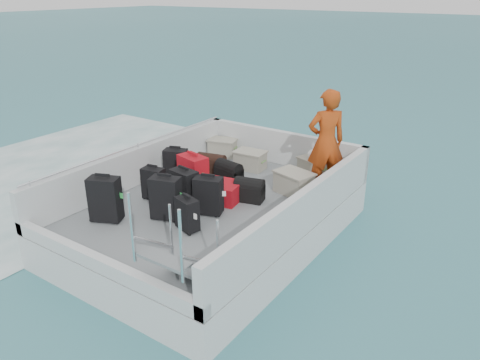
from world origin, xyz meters
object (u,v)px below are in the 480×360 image
object	(u,v)px
suitcase_7	(208,196)
crate_2	(313,167)
crate_0	(223,148)
suitcase_3	(166,199)
crate_1	(250,161)
suitcase_5	(193,175)
crate_3	(294,183)
suitcase_4	(184,189)
suitcase_6	(187,215)
suitcase_1	(154,184)
suitcase_2	(176,165)
suitcase_8	(217,191)
suitcase_0	(105,200)
passenger	(326,142)

from	to	relation	value
suitcase_7	crate_2	distance (m)	2.60
crate_0	suitcase_3	bearing A→B (deg)	-69.98
crate_1	suitcase_7	bearing A→B (deg)	-74.74
suitcase_5	crate_3	world-z (taller)	suitcase_5
suitcase_4	suitcase_6	size ratio (longest dim) A/B	1.27
suitcase_1	crate_0	xyz separation A→B (m)	(-0.39, 2.54, -0.12)
suitcase_5	suitcase_7	world-z (taller)	suitcase_5
suitcase_7	crate_3	bearing A→B (deg)	44.59
crate_3	suitcase_1	bearing A→B (deg)	-139.42
suitcase_2	suitcase_8	distance (m)	1.20
suitcase_6	suitcase_8	world-z (taller)	suitcase_6
suitcase_3	crate_3	bearing A→B (deg)	41.67
suitcase_0	suitcase_5	world-z (taller)	suitcase_0
crate_0	crate_1	size ratio (longest dim) A/B	0.99
suitcase_1	crate_2	world-z (taller)	suitcase_1
suitcase_4	suitcase_5	world-z (taller)	suitcase_5
crate_0	crate_3	distance (m)	2.46
suitcase_6	crate_2	xyz separation A→B (m)	(0.56, 3.14, -0.10)
suitcase_1	suitcase_2	xyz separation A→B (m)	(-0.26, 0.87, 0.02)
suitcase_0	suitcase_4	distance (m)	1.28
passenger	suitcase_4	bearing A→B (deg)	4.59
crate_2	crate_3	world-z (taller)	crate_3
suitcase_8	passenger	world-z (taller)	passenger
suitcase_0	crate_0	xyz separation A→B (m)	(-0.35, 3.56, -0.20)
suitcase_0	suitcase_1	bearing A→B (deg)	63.34
suitcase_6	suitcase_5	bearing A→B (deg)	143.06
suitcase_2	suitcase_1	bearing A→B (deg)	-96.44
suitcase_3	passenger	xyz separation A→B (m)	(1.58, 2.44, 0.58)
suitcase_0	crate_1	world-z (taller)	suitcase_0
suitcase_1	suitcase_5	distance (m)	0.71
crate_0	suitcase_5	bearing A→B (deg)	-67.48
suitcase_2	passenger	world-z (taller)	passenger
suitcase_0	crate_0	distance (m)	3.59
suitcase_1	crate_3	size ratio (longest dim) A/B	0.92
suitcase_7	suitcase_4	bearing A→B (deg)	166.36
crate_2	suitcase_0	bearing A→B (deg)	-116.61
passenger	crate_0	bearing A→B (deg)	-57.56
suitcase_3	suitcase_0	bearing A→B (deg)	-159.09
suitcase_2	suitcase_5	xyz separation A→B (m)	(0.69, -0.32, 0.05)
suitcase_6	crate_1	bearing A→B (deg)	120.84
suitcase_4	crate_3	xyz separation A→B (m)	(1.21, 1.57, -0.15)
suitcase_2	suitcase_8	world-z (taller)	suitcase_2
crate_0	suitcase_6	bearing A→B (deg)	-62.41
crate_1	passenger	bearing A→B (deg)	-6.24
suitcase_0	suitcase_4	size ratio (longest dim) A/B	1.09
suitcase_0	crate_3	xyz separation A→B (m)	(1.92, 2.63, -0.18)
crate_0	crate_1	xyz separation A→B (m)	(0.96, -0.35, 0.00)
suitcase_1	crate_1	distance (m)	2.27
suitcase_4	suitcase_7	size ratio (longest dim) A/B	1.06
suitcase_3	crate_0	bearing A→B (deg)	91.97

